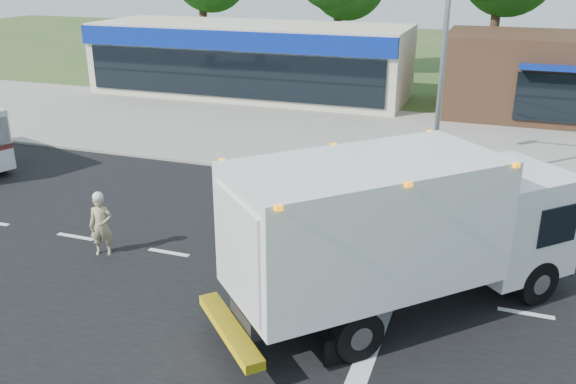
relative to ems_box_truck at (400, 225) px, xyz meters
name	(u,v)px	position (x,y,z in m)	size (l,w,h in m)	color
ground	(273,271)	(-3.22, 0.84, -2.10)	(120.00, 120.00, 0.00)	#385123
road_asphalt	(273,271)	(-3.22, 0.84, -2.10)	(60.00, 14.00, 0.02)	black
sidewalk	(352,170)	(-3.22, 9.04, -2.04)	(60.00, 2.40, 0.12)	gray
parking_apron	(382,132)	(-3.22, 14.84, -2.09)	(60.00, 9.00, 0.02)	gray
lane_markings	(308,307)	(-1.87, -0.51, -2.09)	(55.20, 7.00, 0.01)	silver
ems_box_truck	(400,225)	(0.00, 0.00, 0.00)	(7.62, 7.60, 3.65)	black
emergency_worker	(101,224)	(-7.82, 0.22, -1.23)	(0.71, 0.60, 1.77)	tan
retail_strip_mall	(250,59)	(-12.22, 20.77, -0.09)	(18.00, 6.20, 4.00)	beige
brown_storefront	(549,76)	(3.78, 20.82, -0.10)	(10.00, 6.70, 4.00)	#382316
traffic_signal_pole	(424,41)	(-0.87, 8.44, 2.82)	(3.51, 0.25, 8.00)	gray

